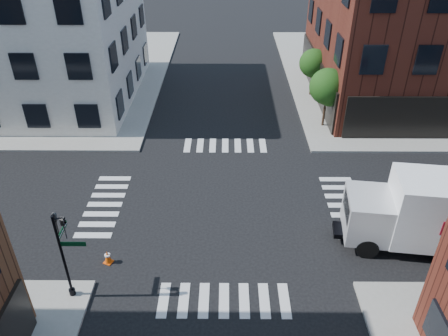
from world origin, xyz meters
TOP-DOWN VIEW (x-y plane):
  - ground at (0.00, 0.00)m, footprint 120.00×120.00m
  - sidewalk_ne at (21.00, 21.00)m, footprint 30.00×30.00m
  - sidewalk_nw at (-21.00, 21.00)m, footprint 30.00×30.00m
  - tree_near at (7.56, 9.98)m, footprint 2.69×2.69m
  - tree_far at (7.56, 15.98)m, footprint 2.43×2.43m
  - signal_pole at (-6.72, -6.68)m, footprint 1.29×1.24m
  - box_truck at (10.62, -3.42)m, footprint 9.17×3.78m
  - traffic_cone at (-5.70, -4.66)m, footprint 0.52×0.52m

SIDE VIEW (x-z plane):
  - ground at x=0.00m, z-range 0.00..0.00m
  - sidewalk_ne at x=21.00m, z-range 0.00..0.15m
  - sidewalk_nw at x=-21.00m, z-range 0.00..0.15m
  - traffic_cone at x=-5.70m, z-range -0.01..0.72m
  - box_truck at x=10.62m, z-range 0.08..4.13m
  - signal_pole at x=-6.72m, z-range 0.56..5.16m
  - tree_far at x=7.56m, z-range 0.84..4.91m
  - tree_near at x=7.56m, z-range 0.91..5.41m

